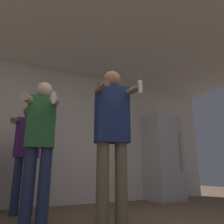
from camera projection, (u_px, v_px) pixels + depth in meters
wall_back at (65, 134)px, 4.20m from camera, size 7.00×0.06×2.55m
ceiling_slab at (95, 37)px, 3.36m from camera, size 7.00×3.25×0.05m
refrigerator at (163, 157)px, 4.73m from camera, size 0.64×0.67×1.78m
person_woman_foreground at (112, 132)px, 2.49m from camera, size 0.50×0.59×1.77m
person_man_side at (40, 139)px, 2.66m from camera, size 0.50×0.57×1.71m
person_spectator_back at (27, 146)px, 3.21m from camera, size 0.49×0.54×1.57m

